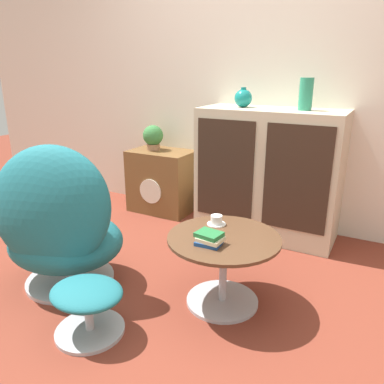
{
  "coord_description": "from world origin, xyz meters",
  "views": [
    {
      "loc": [
        1.13,
        -1.53,
        1.31
      ],
      "look_at": [
        0.03,
        0.51,
        0.55
      ],
      "focal_mm": 35.0,
      "sensor_mm": 36.0,
      "label": 1
    }
  ],
  "objects_px": {
    "sideboard": "(268,174)",
    "potted_plant": "(153,137)",
    "egg_chair": "(59,226)",
    "vase_leftmost": "(243,98)",
    "coffee_table": "(223,260)",
    "book_stack": "(209,239)",
    "vase_inner_left": "(306,94)",
    "teacup": "(216,221)",
    "tv_console": "(162,181)",
    "ottoman": "(87,300)"
  },
  "relations": [
    {
      "from": "sideboard",
      "to": "vase_inner_left",
      "type": "xyz_separation_m",
      "value": [
        0.24,
        0.0,
        0.63
      ]
    },
    {
      "from": "potted_plant",
      "to": "teacup",
      "type": "relative_size",
      "value": 2.06
    },
    {
      "from": "tv_console",
      "to": "potted_plant",
      "type": "height_order",
      "value": "potted_plant"
    },
    {
      "from": "sideboard",
      "to": "egg_chair",
      "type": "bearing_deg",
      "value": -121.26
    },
    {
      "from": "egg_chair",
      "to": "teacup",
      "type": "height_order",
      "value": "egg_chair"
    },
    {
      "from": "tv_console",
      "to": "book_stack",
      "type": "relative_size",
      "value": 3.87
    },
    {
      "from": "ottoman",
      "to": "teacup",
      "type": "relative_size",
      "value": 3.46
    },
    {
      "from": "egg_chair",
      "to": "teacup",
      "type": "distance_m",
      "value": 0.95
    },
    {
      "from": "tv_console",
      "to": "teacup",
      "type": "xyz_separation_m",
      "value": [
        1.03,
        -0.99,
        0.15
      ]
    },
    {
      "from": "coffee_table",
      "to": "vase_leftmost",
      "type": "distance_m",
      "value": 1.4
    },
    {
      "from": "egg_chair",
      "to": "coffee_table",
      "type": "distance_m",
      "value": 1.0
    },
    {
      "from": "teacup",
      "to": "coffee_table",
      "type": "bearing_deg",
      "value": -51.0
    },
    {
      "from": "sideboard",
      "to": "potted_plant",
      "type": "distance_m",
      "value": 1.15
    },
    {
      "from": "coffee_table",
      "to": "potted_plant",
      "type": "bearing_deg",
      "value": 137.47
    },
    {
      "from": "ottoman",
      "to": "vase_inner_left",
      "type": "bearing_deg",
      "value": 68.78
    },
    {
      "from": "coffee_table",
      "to": "teacup",
      "type": "xyz_separation_m",
      "value": [
        -0.11,
        0.14,
        0.17
      ]
    },
    {
      "from": "egg_chair",
      "to": "teacup",
      "type": "xyz_separation_m",
      "value": [
        0.83,
        0.45,
        0.03
      ]
    },
    {
      "from": "potted_plant",
      "to": "teacup",
      "type": "distance_m",
      "value": 1.51
    },
    {
      "from": "teacup",
      "to": "book_stack",
      "type": "xyz_separation_m",
      "value": [
        0.08,
        -0.26,
        0.01
      ]
    },
    {
      "from": "sideboard",
      "to": "potted_plant",
      "type": "height_order",
      "value": "sideboard"
    },
    {
      "from": "egg_chair",
      "to": "vase_inner_left",
      "type": "height_order",
      "value": "vase_inner_left"
    },
    {
      "from": "vase_inner_left",
      "to": "teacup",
      "type": "xyz_separation_m",
      "value": [
        -0.25,
        -0.95,
        -0.69
      ]
    },
    {
      "from": "egg_chair",
      "to": "vase_leftmost",
      "type": "relative_size",
      "value": 6.14
    },
    {
      "from": "vase_inner_left",
      "to": "potted_plant",
      "type": "distance_m",
      "value": 1.43
    },
    {
      "from": "egg_chair",
      "to": "coffee_table",
      "type": "height_order",
      "value": "egg_chair"
    },
    {
      "from": "sideboard",
      "to": "vase_leftmost",
      "type": "height_order",
      "value": "vase_leftmost"
    },
    {
      "from": "sideboard",
      "to": "tv_console",
      "type": "relative_size",
      "value": 1.89
    },
    {
      "from": "egg_chair",
      "to": "coffee_table",
      "type": "bearing_deg",
      "value": 18.4
    },
    {
      "from": "teacup",
      "to": "tv_console",
      "type": "bearing_deg",
      "value": 136.15
    },
    {
      "from": "vase_inner_left",
      "to": "book_stack",
      "type": "height_order",
      "value": "vase_inner_left"
    },
    {
      "from": "vase_leftmost",
      "to": "teacup",
      "type": "xyz_separation_m",
      "value": [
        0.22,
        -0.95,
        -0.65
      ]
    },
    {
      "from": "egg_chair",
      "to": "book_stack",
      "type": "bearing_deg",
      "value": 11.79
    },
    {
      "from": "ottoman",
      "to": "potted_plant",
      "type": "height_order",
      "value": "potted_plant"
    },
    {
      "from": "ottoman",
      "to": "book_stack",
      "type": "distance_m",
      "value": 0.7
    },
    {
      "from": "teacup",
      "to": "book_stack",
      "type": "distance_m",
      "value": 0.27
    },
    {
      "from": "sideboard",
      "to": "vase_leftmost",
      "type": "distance_m",
      "value": 0.63
    },
    {
      "from": "vase_inner_left",
      "to": "sideboard",
      "type": "bearing_deg",
      "value": -179.08
    },
    {
      "from": "tv_console",
      "to": "book_stack",
      "type": "height_order",
      "value": "tv_console"
    },
    {
      "from": "coffee_table",
      "to": "vase_inner_left",
      "type": "distance_m",
      "value": 1.39
    },
    {
      "from": "sideboard",
      "to": "egg_chair",
      "type": "distance_m",
      "value": 1.64
    },
    {
      "from": "sideboard",
      "to": "teacup",
      "type": "relative_size",
      "value": 9.87
    },
    {
      "from": "vase_inner_left",
      "to": "potted_plant",
      "type": "xyz_separation_m",
      "value": [
        -1.37,
        0.04,
        -0.43
      ]
    },
    {
      "from": "tv_console",
      "to": "vase_inner_left",
      "type": "distance_m",
      "value": 1.54
    },
    {
      "from": "teacup",
      "to": "egg_chair",
      "type": "bearing_deg",
      "value": -151.64
    },
    {
      "from": "coffee_table",
      "to": "teacup",
      "type": "height_order",
      "value": "teacup"
    },
    {
      "from": "tv_console",
      "to": "vase_inner_left",
      "type": "height_order",
      "value": "vase_inner_left"
    },
    {
      "from": "vase_leftmost",
      "to": "vase_inner_left",
      "type": "xyz_separation_m",
      "value": [
        0.48,
        0.0,
        0.04
      ]
    },
    {
      "from": "potted_plant",
      "to": "book_stack",
      "type": "xyz_separation_m",
      "value": [
        1.19,
        -1.25,
        -0.25
      ]
    },
    {
      "from": "sideboard",
      "to": "ottoman",
      "type": "height_order",
      "value": "sideboard"
    },
    {
      "from": "sideboard",
      "to": "egg_chair",
      "type": "relative_size",
      "value": 1.18
    }
  ]
}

